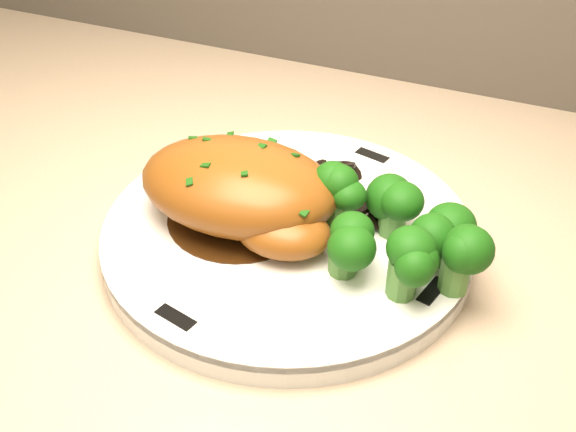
% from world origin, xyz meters
% --- Properties ---
extents(plate, '(0.35, 0.35, 0.02)m').
position_xyz_m(plate, '(0.21, 1.66, 0.99)').
color(plate, white).
rests_on(plate, counter).
extents(rim_accent_0, '(0.03, 0.02, 0.00)m').
position_xyz_m(rim_accent_0, '(0.25, 1.78, 1.00)').
color(rim_accent_0, black).
rests_on(rim_accent_0, plate).
extents(rim_accent_1, '(0.02, 0.03, 0.00)m').
position_xyz_m(rim_accent_1, '(0.09, 1.69, 1.00)').
color(rim_accent_1, black).
rests_on(rim_accent_1, plate).
extents(rim_accent_2, '(0.03, 0.02, 0.00)m').
position_xyz_m(rim_accent_2, '(0.18, 1.53, 1.00)').
color(rim_accent_2, black).
rests_on(rim_accent_2, plate).
extents(rim_accent_3, '(0.02, 0.03, 0.00)m').
position_xyz_m(rim_accent_3, '(0.34, 1.63, 1.00)').
color(rim_accent_3, black).
rests_on(rim_accent_3, plate).
extents(gravy_pool, '(0.12, 0.12, 0.00)m').
position_xyz_m(gravy_pool, '(0.18, 1.65, 1.00)').
color(gravy_pool, '#321A09').
rests_on(gravy_pool, plate).
extents(chicken_breast, '(0.17, 0.12, 0.06)m').
position_xyz_m(chicken_breast, '(0.18, 1.65, 1.03)').
color(chicken_breast, '#924F19').
rests_on(chicken_breast, plate).
extents(mushroom_pile, '(0.09, 0.07, 0.02)m').
position_xyz_m(mushroom_pile, '(0.24, 1.71, 1.00)').
color(mushroom_pile, black).
rests_on(mushroom_pile, plate).
extents(broccoli_florets, '(0.13, 0.10, 0.05)m').
position_xyz_m(broccoli_florets, '(0.30, 1.65, 1.03)').
color(broccoli_florets, '#4A8036').
rests_on(broccoli_florets, plate).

